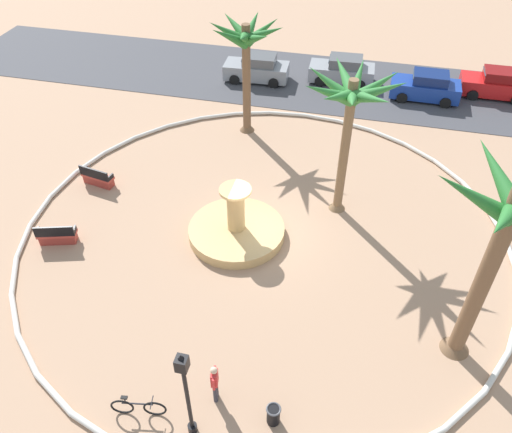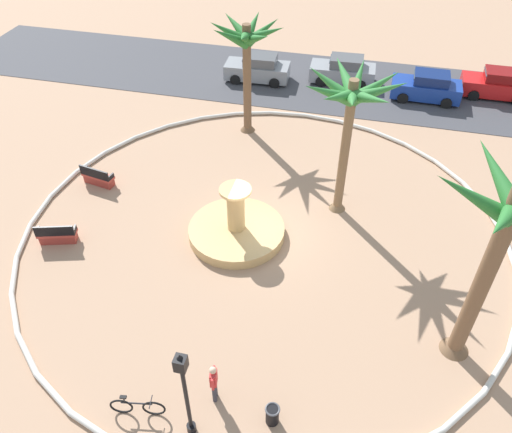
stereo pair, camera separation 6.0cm
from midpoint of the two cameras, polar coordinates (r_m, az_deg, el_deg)
ground_plane at (r=21.89m, az=1.00°, el=-1.93°), size 80.00×80.00×0.00m
plaza_curb at (r=21.82m, az=1.00°, el=-1.74°), size 20.46×20.46×0.20m
street_asphalt at (r=33.93m, az=6.81°, el=14.65°), size 48.00×8.00×0.03m
fountain at (r=21.60m, az=-2.10°, el=-1.43°), size 4.05×4.05×2.49m
palm_tree_near_fountain at (r=26.45m, az=-0.93°, el=18.39°), size 3.84×3.91×6.09m
palm_tree_by_curb at (r=15.59m, az=25.91°, el=-2.07°), size 4.53×4.50×7.24m
palm_tree_mid_plaza at (r=20.48m, az=10.60°, el=12.29°), size 4.09×4.15×6.52m
bench_east at (r=22.83m, az=-21.12°, el=-1.98°), size 1.68×0.94×1.00m
bench_west at (r=25.48m, az=-17.07°, el=4.11°), size 1.66×0.78×1.00m
lamppost at (r=14.74m, az=-7.77°, el=-18.51°), size 0.32×0.32×3.89m
trash_bin at (r=16.42m, az=1.94°, el=-21.14°), size 0.46×0.46×0.73m
bicycle_red_frame at (r=16.91m, az=-12.95°, el=-19.93°), size 1.70×0.48×0.94m
person_cyclist_helmet at (r=16.37m, az=-4.59°, el=-17.84°), size 0.26×0.52×1.65m
parked_car_leftmost at (r=33.60m, az=0.26°, el=16.11°), size 4.08×2.08×1.67m
parked_car_second at (r=33.79m, az=9.71°, el=15.69°), size 4.06×2.04×1.67m
parked_car_third at (r=32.95m, az=18.50°, el=13.48°), size 4.01×1.94×1.67m
parked_car_rightmost at (r=34.79m, az=25.26°, el=13.13°), size 4.00×1.93×1.67m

